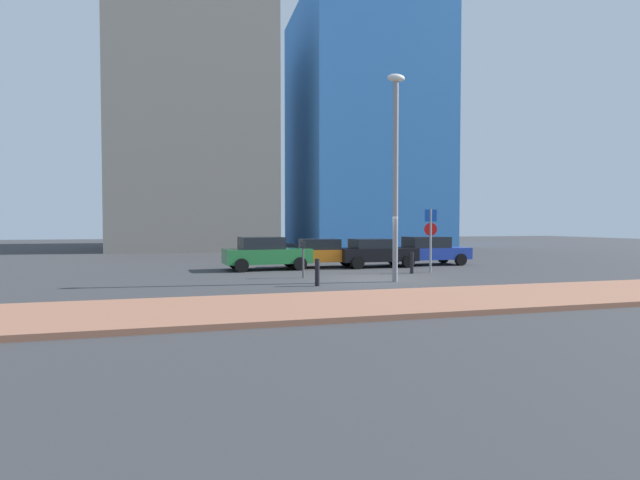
{
  "coord_description": "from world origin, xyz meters",
  "views": [
    {
      "loc": [
        -7.07,
        -17.84,
        2.19
      ],
      "look_at": [
        -1.26,
        3.64,
        1.47
      ],
      "focal_mm": 26.71,
      "sensor_mm": 36.0,
      "label": 1
    }
  ],
  "objects_px": {
    "parked_car_green": "(265,253)",
    "parked_car_blue": "(426,251)",
    "parked_car_black": "(375,252)",
    "traffic_bollard_mid": "(412,263)",
    "traffic_bollard_near": "(317,272)",
    "parking_sign_post": "(431,232)",
    "parking_meter": "(303,254)",
    "street_lamp": "(396,162)",
    "parked_car_orange": "(324,253)"
  },
  "relations": [
    {
      "from": "parked_car_green",
      "to": "parked_car_blue",
      "type": "relative_size",
      "value": 0.92
    },
    {
      "from": "parked_car_black",
      "to": "traffic_bollard_mid",
      "type": "bearing_deg",
      "value": -84.1
    },
    {
      "from": "traffic_bollard_near",
      "to": "parked_car_blue",
      "type": "bearing_deg",
      "value": 41.21
    },
    {
      "from": "parking_sign_post",
      "to": "parking_meter",
      "type": "height_order",
      "value": "parking_sign_post"
    },
    {
      "from": "street_lamp",
      "to": "traffic_bollard_mid",
      "type": "height_order",
      "value": "street_lamp"
    },
    {
      "from": "parked_car_green",
      "to": "street_lamp",
      "type": "height_order",
      "value": "street_lamp"
    },
    {
      "from": "parking_meter",
      "to": "parked_car_green",
      "type": "bearing_deg",
      "value": 103.63
    },
    {
      "from": "traffic_bollard_near",
      "to": "parking_sign_post",
      "type": "bearing_deg",
      "value": 28.2
    },
    {
      "from": "parked_car_black",
      "to": "traffic_bollard_mid",
      "type": "height_order",
      "value": "parked_car_black"
    },
    {
      "from": "traffic_bollard_mid",
      "to": "parked_car_black",
      "type": "bearing_deg",
      "value": 95.9
    },
    {
      "from": "traffic_bollard_mid",
      "to": "parking_meter",
      "type": "bearing_deg",
      "value": -174.94
    },
    {
      "from": "parked_car_orange",
      "to": "traffic_bollard_mid",
      "type": "xyz_separation_m",
      "value": [
        2.99,
        -4.0,
        -0.27
      ]
    },
    {
      "from": "street_lamp",
      "to": "parking_meter",
      "type": "bearing_deg",
      "value": 144.63
    },
    {
      "from": "parked_car_blue",
      "to": "parking_meter",
      "type": "distance_m",
      "value": 9.01
    },
    {
      "from": "parked_car_blue",
      "to": "parked_car_green",
      "type": "bearing_deg",
      "value": -177.45
    },
    {
      "from": "parked_car_green",
      "to": "traffic_bollard_near",
      "type": "xyz_separation_m",
      "value": [
        0.86,
        -6.59,
        -0.33
      ]
    },
    {
      "from": "parked_car_orange",
      "to": "parked_car_blue",
      "type": "bearing_deg",
      "value": -0.91
    },
    {
      "from": "parked_car_orange",
      "to": "traffic_bollard_mid",
      "type": "relative_size",
      "value": 4.51
    },
    {
      "from": "parked_car_blue",
      "to": "street_lamp",
      "type": "bearing_deg",
      "value": -126.07
    },
    {
      "from": "parked_car_orange",
      "to": "parked_car_black",
      "type": "distance_m",
      "value": 2.68
    },
    {
      "from": "parked_car_orange",
      "to": "parking_sign_post",
      "type": "bearing_deg",
      "value": -42.46
    },
    {
      "from": "street_lamp",
      "to": "traffic_bollard_mid",
      "type": "bearing_deg",
      "value": 52.96
    },
    {
      "from": "parked_car_orange",
      "to": "parked_car_blue",
      "type": "height_order",
      "value": "parked_car_blue"
    },
    {
      "from": "parked_car_black",
      "to": "parked_car_orange",
      "type": "bearing_deg",
      "value": 169.24
    },
    {
      "from": "parking_sign_post",
      "to": "traffic_bollard_near",
      "type": "height_order",
      "value": "parking_sign_post"
    },
    {
      "from": "street_lamp",
      "to": "parked_car_black",
      "type": "bearing_deg",
      "value": 75.06
    },
    {
      "from": "parked_car_orange",
      "to": "parking_sign_post",
      "type": "distance_m",
      "value": 5.61
    },
    {
      "from": "parked_car_blue",
      "to": "street_lamp",
      "type": "distance_m",
      "value": 8.96
    },
    {
      "from": "parked_car_orange",
      "to": "traffic_bollard_near",
      "type": "bearing_deg",
      "value": -107.36
    },
    {
      "from": "parked_car_orange",
      "to": "street_lamp",
      "type": "height_order",
      "value": "street_lamp"
    },
    {
      "from": "parked_car_orange",
      "to": "parked_car_blue",
      "type": "xyz_separation_m",
      "value": [
        5.77,
        -0.09,
        0.03
      ]
    },
    {
      "from": "parked_car_black",
      "to": "traffic_bollard_near",
      "type": "bearing_deg",
      "value": -126.34
    },
    {
      "from": "parked_car_black",
      "to": "traffic_bollard_near",
      "type": "relative_size",
      "value": 4.15
    },
    {
      "from": "parked_car_orange",
      "to": "traffic_bollard_near",
      "type": "xyz_separation_m",
      "value": [
        -2.21,
        -7.08,
        -0.27
      ]
    },
    {
      "from": "parked_car_blue",
      "to": "parking_sign_post",
      "type": "xyz_separation_m",
      "value": [
        -1.7,
        -3.62,
        1.05
      ]
    },
    {
      "from": "parked_car_green",
      "to": "street_lamp",
      "type": "xyz_separation_m",
      "value": [
        4.06,
        -6.17,
        3.77
      ]
    },
    {
      "from": "parking_meter",
      "to": "traffic_bollard_mid",
      "type": "bearing_deg",
      "value": 5.06
    },
    {
      "from": "parked_car_black",
      "to": "parked_car_blue",
      "type": "distance_m",
      "value": 3.16
    },
    {
      "from": "parked_car_orange",
      "to": "parked_car_black",
      "type": "height_order",
      "value": "parked_car_orange"
    },
    {
      "from": "parked_car_orange",
      "to": "parked_car_black",
      "type": "bearing_deg",
      "value": -10.76
    },
    {
      "from": "parked_car_black",
      "to": "street_lamp",
      "type": "height_order",
      "value": "street_lamp"
    },
    {
      "from": "parked_car_orange",
      "to": "street_lamp",
      "type": "distance_m",
      "value": 7.74
    },
    {
      "from": "parked_car_green",
      "to": "parked_car_black",
      "type": "relative_size",
      "value": 1.06
    },
    {
      "from": "parked_car_orange",
      "to": "parking_meter",
      "type": "relative_size",
      "value": 2.89
    },
    {
      "from": "parking_sign_post",
      "to": "traffic_bollard_mid",
      "type": "height_order",
      "value": "parking_sign_post"
    },
    {
      "from": "parked_car_orange",
      "to": "traffic_bollard_near",
      "type": "distance_m",
      "value": 7.42
    },
    {
      "from": "parking_meter",
      "to": "street_lamp",
      "type": "bearing_deg",
      "value": -35.37
    },
    {
      "from": "parking_sign_post",
      "to": "street_lamp",
      "type": "bearing_deg",
      "value": -136.32
    },
    {
      "from": "parked_car_blue",
      "to": "street_lamp",
      "type": "xyz_separation_m",
      "value": [
        -4.78,
        -6.56,
        3.8
      ]
    },
    {
      "from": "parked_car_green",
      "to": "street_lamp",
      "type": "distance_m",
      "value": 8.29
    }
  ]
}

